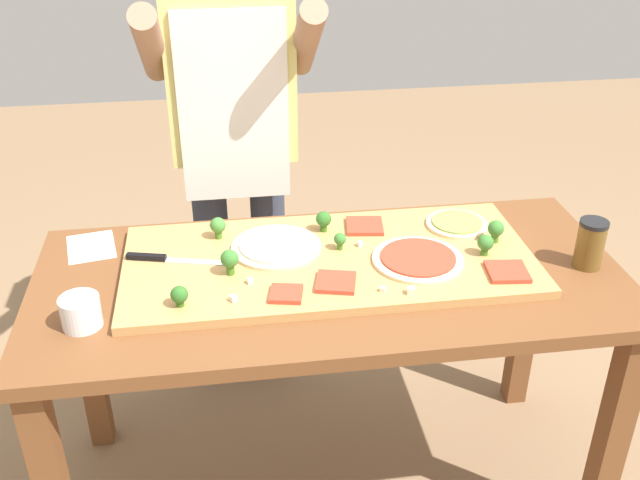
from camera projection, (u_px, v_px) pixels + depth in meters
name	position (u px, v px, depth m)	size (l,w,h in m)	color
prep_table	(330.00, 309.00, 2.05)	(1.60, 0.73, 0.79)	brown
cutting_board	(329.00, 261.00, 2.03)	(1.13, 0.51, 0.02)	tan
chefs_knife	(163.00, 259.00, 2.00)	(0.28, 0.09, 0.02)	#B7BABF
pizza_whole_tomato_red	(418.00, 259.00, 2.00)	(0.25, 0.25, 0.02)	beige
pizza_whole_cheese_artichoke	(276.00, 246.00, 2.06)	(0.25, 0.25, 0.02)	beige
pizza_whole_pesto_green	(457.00, 224.00, 2.18)	(0.18, 0.18, 0.02)	beige
pizza_slice_far_left	(286.00, 294.00, 1.85)	(0.08, 0.08, 0.01)	#BC3D28
pizza_slice_far_right	(337.00, 282.00, 1.90)	(0.10, 0.10, 0.01)	#BC3D28
pizza_slice_center	(507.00, 272.00, 1.94)	(0.10, 0.10, 0.01)	#BC3D28
pizza_slice_near_left	(365.00, 226.00, 2.17)	(0.11, 0.11, 0.01)	#BC3D28
broccoli_floret_back_mid	(230.00, 260.00, 1.92)	(0.05, 0.05, 0.07)	#3F7220
broccoli_floret_front_right	(179.00, 295.00, 1.80)	(0.04, 0.04, 0.05)	#366618
broccoli_floret_front_mid	(485.00, 243.00, 2.02)	(0.04, 0.04, 0.06)	#3F7220
broccoli_floret_front_left	(340.00, 240.00, 2.05)	(0.03, 0.03, 0.05)	#3F7220
broccoli_floret_back_right	(218.00, 226.00, 2.10)	(0.05, 0.05, 0.06)	#487A23
broccoli_floret_back_left	(496.00, 229.00, 2.08)	(0.05, 0.05, 0.07)	#3F7220
broccoli_floret_center_left	(324.00, 220.00, 2.14)	(0.05, 0.05, 0.06)	#366618
cheese_crumble_a	(383.00, 289.00, 1.87)	(0.01, 0.01, 0.01)	white
cheese_crumble_b	(411.00, 291.00, 1.86)	(0.02, 0.02, 0.02)	silver
cheese_crumble_c	(233.00, 298.00, 1.83)	(0.02, 0.02, 0.02)	silver
cheese_crumble_d	(250.00, 281.00, 1.90)	(0.01, 0.01, 0.01)	silver
cheese_crumble_e	(214.00, 224.00, 2.18)	(0.01, 0.01, 0.01)	silver
cheese_crumble_f	(360.00, 244.00, 2.07)	(0.01, 0.01, 0.01)	silver
flour_cup	(81.00, 314.00, 1.77)	(0.10, 0.10, 0.08)	white
sauce_jar	(590.00, 244.00, 2.00)	(0.08, 0.08, 0.14)	brown
recipe_note	(91.00, 247.00, 2.12)	(0.13, 0.17, 0.00)	white
cook_center	(234.00, 127.00, 2.40)	(0.54, 0.39, 1.67)	#333847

